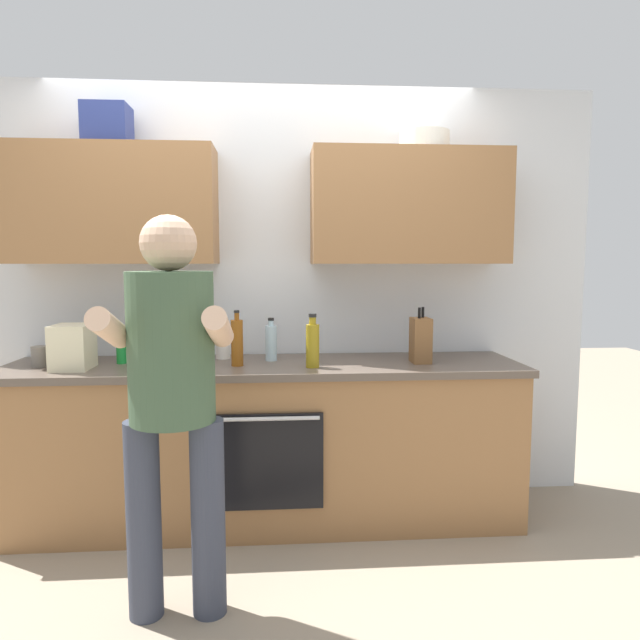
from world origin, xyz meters
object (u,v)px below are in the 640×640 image
Objects in this scene: grocery_bag_rice at (73,347)px; bottle_soda at (121,349)px; knife_block at (421,340)px; bottle_water at (271,342)px; bottle_wine at (183,347)px; cup_stoneware at (40,356)px; bottle_syrup at (237,342)px; cup_tea at (159,357)px; bottle_oil at (313,344)px; cup_coffee at (223,352)px; person_standing at (172,386)px.

bottle_soda is at bearing 34.47° from grocery_bag_rice.
bottle_water is at bearing 171.82° from knife_block.
cup_stoneware is (-0.75, -0.03, -0.04)m from bottle_wine.
bottle_syrup is 0.45m from cup_tea.
grocery_bag_rice is at bearing -170.44° from bottle_water.
bottle_soda is at bearing 169.71° from bottle_oil.
knife_block is at bearing 9.43° from bottle_oil.
bottle_syrup is 0.32m from bottle_wine.
cup_coffee is at bearing 169.26° from knife_block.
bottle_wine is (-0.10, 0.88, 0.03)m from person_standing.
bottle_syrup reaches higher than grocery_bag_rice.
person_standing reaches higher than bottle_water.
person_standing is 8.54× the size of bottle_soda.
bottle_soda is (-0.82, -0.03, -0.03)m from bottle_water.
bottle_water is 0.79× the size of knife_block.
bottle_wine is 0.56m from grocery_bag_rice.
person_standing is 5.72× the size of bottle_oil.
cup_tea is at bearing 105.04° from person_standing.
cup_stoneware is 0.62m from cup_tea.
cup_stoneware reaches higher than cup_tea.
bottle_oil is 3.34× the size of cup_tea.
bottle_wine is (0.34, -0.03, 0.01)m from bottle_soda.
person_standing is at bearing -104.35° from bottle_syrup.
bottle_water is at bearing 9.56° from grocery_bag_rice.
bottle_water is 2.96× the size of cup_coffee.
person_standing is 0.81m from bottle_syrup.
grocery_bag_rice is at bearing -23.79° from cup_stoneware.
cup_stoneware is at bearing -176.09° from bottle_water.
bottle_oil is 0.62m from knife_block.
bottle_syrup is at bearing 75.65° from person_standing.
cup_coffee is at bearing 112.66° from bottle_syrup.
bottle_water is at bearing 135.24° from bottle_oil.
cup_coffee is 0.35× the size of grocery_bag_rice.
knife_block is (2.07, -0.04, 0.07)m from cup_stoneware.
person_standing is at bearing -49.32° from grocery_bag_rice.
cup_coffee is at bearing 12.63° from bottle_soda.
bottle_oil is (0.22, -0.22, 0.02)m from bottle_water.
person_standing is 5.30× the size of knife_block.
bottle_oil is 2.63× the size of cup_stoneware.
bottle_wine reaches higher than cup_stoneware.
cup_tea is 1.45m from knife_block.
bottle_soda is 0.62× the size of knife_block.
bottle_soda is 0.82× the size of grocery_bag_rice.
bottle_water is 0.62m from cup_tea.
person_standing is 1.46m from knife_block.
bottle_soda is 0.22m from cup_tea.
cup_tea is 0.44m from grocery_bag_rice.
person_standing is 6.72× the size of bottle_water.
bottle_oil is at bearing -10.23° from cup_tea.
knife_block is (1.01, 0.03, -0.00)m from bottle_syrup.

